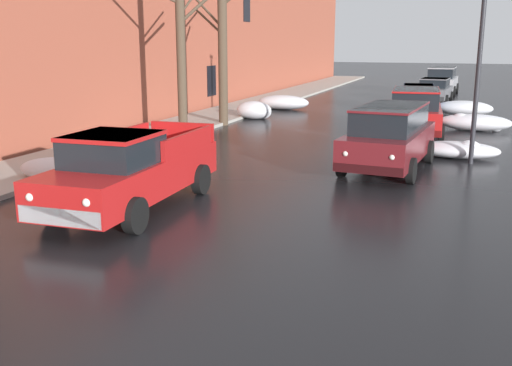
# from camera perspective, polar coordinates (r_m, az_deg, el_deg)

# --- Properties ---
(left_sidewalk_slab) EXTENTS (2.94, 80.00, 0.12)m
(left_sidewalk_slab) POSITION_cam_1_polar(r_m,az_deg,el_deg) (22.97, -10.45, 4.46)
(left_sidewalk_slab) COLOR #A8A399
(left_sidewalk_slab) RESTS_ON ground
(brick_townhouse_facade) EXTENTS (0.63, 80.00, 8.04)m
(brick_townhouse_facade) POSITION_cam_1_polar(r_m,az_deg,el_deg) (23.76, -15.10, 14.11)
(brick_townhouse_facade) COLOR #9E4C38
(brick_townhouse_facade) RESTS_ON ground
(snow_bank_near_corner_left) EXTENTS (2.77, 1.40, 0.76)m
(snow_bank_near_corner_left) POSITION_cam_1_polar(r_m,az_deg,el_deg) (31.92, 2.60, 7.72)
(snow_bank_near_corner_left) COLOR white
(snow_bank_near_corner_left) RESTS_ON ground
(snow_bank_along_left_kerb) EXTENTS (2.70, 1.36, 0.72)m
(snow_bank_along_left_kerb) POSITION_cam_1_polar(r_m,az_deg,el_deg) (31.05, 19.32, 6.79)
(snow_bank_along_left_kerb) COLOR white
(snow_bank_along_left_kerb) RESTS_ON ground
(snow_bank_mid_block_left) EXTENTS (1.68, 1.14, 0.83)m
(snow_bank_mid_block_left) POSITION_cam_1_polar(r_m,az_deg,el_deg) (28.02, -0.01, 6.97)
(snow_bank_mid_block_left) COLOR white
(snow_bank_mid_block_left) RESTS_ON ground
(snow_bank_near_corner_right) EXTENTS (2.87, 1.21, 0.70)m
(snow_bank_near_corner_right) POSITION_cam_1_polar(r_m,az_deg,el_deg) (25.90, 20.19, 5.47)
(snow_bank_near_corner_right) COLOR white
(snow_bank_near_corner_right) RESTS_ON ground
(snow_bank_along_right_kerb) EXTENTS (2.75, 1.01, 0.68)m
(snow_bank_along_right_kerb) POSITION_cam_1_polar(r_m,az_deg,el_deg) (15.97, -17.82, 1.08)
(snow_bank_along_right_kerb) COLOR white
(snow_bank_along_right_kerb) RESTS_ON ground
(snow_bank_far_right_pile) EXTENTS (2.62, 1.26, 0.60)m
(snow_bank_far_right_pile) POSITION_cam_1_polar(r_m,az_deg,el_deg) (19.67, 18.82, 3.04)
(snow_bank_far_right_pile) COLOR white
(snow_bank_far_right_pile) RESTS_ON ground
(bare_tree_mid_block) EXTENTS (3.10, 3.28, 7.08)m
(bare_tree_mid_block) POSITION_cam_1_polar(r_m,az_deg,el_deg) (22.29, -7.24, 13.77)
(bare_tree_mid_block) COLOR #4C3D2D
(bare_tree_mid_block) RESTS_ON ground
(bare_tree_far_down_block) EXTENTS (3.34, 2.16, 8.30)m
(bare_tree_far_down_block) POSITION_cam_1_polar(r_m,az_deg,el_deg) (25.86, -3.20, 14.31)
(bare_tree_far_down_block) COLOR #4C3D2D
(bare_tree_far_down_block) RESTS_ON ground
(pickup_truck_red_approaching_near_lane) EXTENTS (2.19, 5.39, 1.76)m
(pickup_truck_red_approaching_near_lane) POSITION_cam_1_polar(r_m,az_deg,el_deg) (13.07, -12.04, 1.24)
(pickup_truck_red_approaching_near_lane) COLOR red
(pickup_truck_red_approaching_near_lane) RESTS_ON ground
(suv_maroon_parked_kerbside_close) EXTENTS (2.32, 4.92, 1.82)m
(suv_maroon_parked_kerbside_close) POSITION_cam_1_polar(r_m,az_deg,el_deg) (17.24, 12.69, 4.50)
(suv_maroon_parked_kerbside_close) COLOR maroon
(suv_maroon_parked_kerbside_close) RESTS_ON ground
(suv_red_parked_kerbside_mid) EXTENTS (2.36, 4.41, 1.82)m
(suv_red_parked_kerbside_mid) POSITION_cam_1_polar(r_m,az_deg,el_deg) (23.45, 15.02, 6.69)
(suv_red_parked_kerbside_mid) COLOR red
(suv_red_parked_kerbside_mid) RESTS_ON ground
(sedan_darkblue_parked_far_down_block) EXTENTS (2.15, 4.05, 1.42)m
(sedan_darkblue_parked_far_down_block) POSITION_cam_1_polar(r_m,az_deg,el_deg) (31.39, 15.28, 7.86)
(sedan_darkblue_parked_far_down_block) COLOR navy
(sedan_darkblue_parked_far_down_block) RESTS_ON ground
(sedan_grey_queued_behind_truck) EXTENTS (2.15, 4.08, 1.42)m
(sedan_grey_queued_behind_truck) POSITION_cam_1_polar(r_m,az_deg,el_deg) (36.98, 16.72, 8.56)
(sedan_grey_queued_behind_truck) COLOR slate
(sedan_grey_queued_behind_truck) RESTS_ON ground
(suv_silver_at_far_intersection) EXTENTS (2.20, 4.53, 1.82)m
(suv_silver_at_far_intersection) POSITION_cam_1_polar(r_m,az_deg,el_deg) (42.78, 17.39, 9.44)
(suv_silver_at_far_intersection) COLOR #B7B7BC
(suv_silver_at_far_intersection) RESTS_ON ground
(street_lamp_post) EXTENTS (0.44, 0.24, 6.58)m
(street_lamp_post) POSITION_cam_1_polar(r_m,az_deg,el_deg) (18.58, 20.80, 12.86)
(street_lamp_post) COLOR #28282D
(street_lamp_post) RESTS_ON ground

